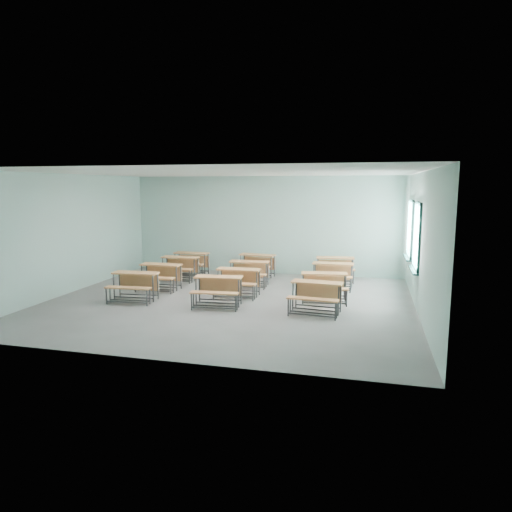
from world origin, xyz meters
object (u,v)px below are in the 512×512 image
(desk_unit_r1c1, at_px, (238,278))
(desk_unit_r1c0, at_px, (160,273))
(desk_unit_r0c1, at_px, (218,287))
(desk_unit_r0c2, at_px, (316,293))
(desk_unit_r3c0, at_px, (190,260))
(desk_unit_r2c1, at_px, (249,270))
(desk_unit_r3c2, at_px, (335,265))
(desk_unit_r2c0, at_px, (179,265))
(desk_unit_r2c2, at_px, (333,272))
(desk_unit_r0c0, at_px, (134,282))
(desk_unit_r3c1, at_px, (256,262))
(desk_unit_r1c2, at_px, (324,283))

(desk_unit_r1c1, bearing_deg, desk_unit_r1c0, 174.99)
(desk_unit_r0c1, bearing_deg, desk_unit_r0c2, -6.53)
(desk_unit_r3c0, bearing_deg, desk_unit_r2c1, -25.37)
(desk_unit_r1c1, xyz_separation_m, desk_unit_r3c2, (2.34, 2.63, 0.00))
(desk_unit_r2c0, xyz_separation_m, desk_unit_r2c2, (4.68, -0.02, 0.00))
(desk_unit_r3c0, bearing_deg, desk_unit_r2c2, -9.02)
(desk_unit_r0c0, relative_size, desk_unit_r1c1, 1.04)
(desk_unit_r2c2, relative_size, desk_unit_r3c1, 0.93)
(desk_unit_r1c2, distance_m, desk_unit_r2c1, 2.64)
(desk_unit_r0c1, height_order, desk_unit_r3c1, same)
(desk_unit_r1c0, distance_m, desk_unit_r3c2, 5.26)
(desk_unit_r0c2, relative_size, desk_unit_r2c0, 1.05)
(desk_unit_r1c0, distance_m, desk_unit_r3c0, 2.29)
(desk_unit_r1c2, bearing_deg, desk_unit_r3c2, 80.71)
(desk_unit_r2c0, height_order, desk_unit_r2c1, same)
(desk_unit_r1c1, distance_m, desk_unit_r2c2, 2.80)
(desk_unit_r0c1, bearing_deg, desk_unit_r1c1, 75.26)
(desk_unit_r1c2, bearing_deg, desk_unit_r0c2, -101.77)
(desk_unit_r0c0, distance_m, desk_unit_r0c1, 2.22)
(desk_unit_r3c0, relative_size, desk_unit_r3c1, 0.95)
(desk_unit_r1c1, xyz_separation_m, desk_unit_r1c2, (2.27, -0.03, 0.00))
(desk_unit_r2c1, bearing_deg, desk_unit_r1c2, -32.33)
(desk_unit_r1c1, bearing_deg, desk_unit_r0c1, -99.54)
(desk_unit_r0c1, xyz_separation_m, desk_unit_r2c1, (0.14, 2.37, 0.00))
(desk_unit_r1c0, xyz_separation_m, desk_unit_r2c2, (4.67, 1.35, 0.00))
(desk_unit_r0c0, height_order, desk_unit_r3c1, same)
(desk_unit_r1c0, bearing_deg, desk_unit_r2c1, 25.12)
(desk_unit_r2c0, relative_size, desk_unit_r3c1, 0.93)
(desk_unit_r0c2, bearing_deg, desk_unit_r2c1, 137.84)
(desk_unit_r2c1, bearing_deg, desk_unit_r3c2, 26.83)
(desk_unit_r1c1, relative_size, desk_unit_r1c2, 0.93)
(desk_unit_r2c1, bearing_deg, desk_unit_r1c0, -157.72)
(desk_unit_r0c2, bearing_deg, desk_unit_r1c2, 91.08)
(desk_unit_r0c0, distance_m, desk_unit_r1c2, 4.79)
(desk_unit_r1c2, distance_m, desk_unit_r3c2, 2.66)
(desk_unit_r1c1, height_order, desk_unit_r3c0, same)
(desk_unit_r0c1, bearing_deg, desk_unit_r0c0, 174.53)
(desk_unit_r2c0, bearing_deg, desk_unit_r3c1, 26.62)
(desk_unit_r0c1, xyz_separation_m, desk_unit_r3c2, (2.51, 3.74, 0.00))
(desk_unit_r0c0, xyz_separation_m, desk_unit_r1c0, (0.07, 1.30, 0.00))
(desk_unit_r0c0, xyz_separation_m, desk_unit_r3c1, (2.24, 3.73, 0.00))
(desk_unit_r1c1, distance_m, desk_unit_r2c1, 1.27)
(desk_unit_r1c1, distance_m, desk_unit_r3c1, 2.63)
(desk_unit_r1c1, relative_size, desk_unit_r3c0, 0.98)
(desk_unit_r0c0, distance_m, desk_unit_r2c1, 3.35)
(desk_unit_r0c1, xyz_separation_m, desk_unit_r3c1, (0.02, 3.73, 0.00))
(desk_unit_r0c1, distance_m, desk_unit_r2c1, 2.38)
(desk_unit_r3c0, distance_m, desk_unit_r3c2, 4.68)
(desk_unit_r1c0, distance_m, desk_unit_r3c1, 3.26)
(desk_unit_r1c0, height_order, desk_unit_r2c1, same)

